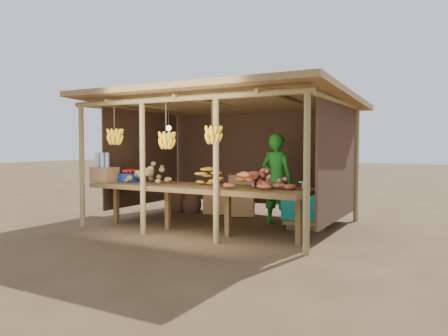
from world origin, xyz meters
The scene contains 13 objects.
ground centered at (0.00, 0.00, 0.00)m, with size 60.00×60.00×0.00m, color brown.
stall_structure centered at (-0.06, -0.08, 1.91)m, with size 4.70×3.50×2.43m.
counter centered at (0.00, -0.95, 0.74)m, with size 3.90×1.05×0.80m.
potato_heap centered at (-0.95, -0.90, 0.98)m, with size 0.95×0.57×0.36m, color #9B8850, non-canonical shape.
sweet_potato_heap centered at (1.12, -1.01, 0.98)m, with size 1.05×0.63×0.36m, color #BF5331, non-canonical shape.
onion_heap centered at (1.34, -0.86, 0.98)m, with size 0.69×0.41×0.35m, color #B65858, non-canonical shape.
banana_pile centered at (0.17, -0.88, 0.97)m, with size 0.63×0.38×0.35m, color gold, non-canonical shape.
tomato_basin centered at (-1.54, -0.86, 0.89)m, with size 0.44×0.44×0.23m.
bottle_box centered at (-1.90, -1.14, 1.01)m, with size 0.43×0.34×0.54m.
vendor centered at (0.91, 0.38, 0.84)m, with size 0.61×0.40×1.69m, color #1A771E.
tarp_crate centered at (1.49, 0.35, 0.35)m, with size 0.81×0.73×0.85m.
carton_stack centered at (-0.30, 0.92, 0.38)m, with size 1.24×0.60×0.85m.
burlap_sacks centered at (-1.42, 0.75, 0.25)m, with size 0.82×0.43×0.58m.
Camera 1 is at (3.96, -7.11, 1.48)m, focal length 35.00 mm.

